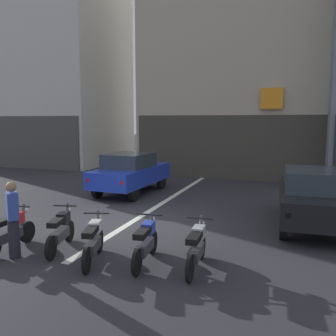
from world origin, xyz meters
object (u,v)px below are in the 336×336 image
Objects in this scene: motorcycle_silver_row_rightmost at (197,247)px; person_by_motorcycles at (13,219)px; car_blue_crossing_near at (131,172)px; motorcycle_white_row_centre at (93,240)px; motorcycle_red_row_leftmost at (11,231)px; motorcycle_blue_row_right_mid at (146,242)px; car_black_parked_kerbside at (314,196)px; motorcycle_black_row_left_mid at (61,230)px.

motorcycle_silver_row_rightmost is 1.00× the size of person_by_motorcycles.
car_blue_crossing_near is 7.13m from person_by_motorcycles.
motorcycle_red_row_leftmost is at bearing -178.77° from motorcycle_white_row_centre.
motorcycle_red_row_leftmost and motorcycle_silver_row_rightmost have the same top height.
motorcycle_blue_row_right_mid is at bearing 13.36° from person_by_motorcycles.
car_black_parked_kerbside is 5.13m from motorcycle_blue_row_right_mid.
motorcycle_silver_row_rightmost is at bearing -121.39° from car_black_parked_kerbside.
motorcycle_red_row_leftmost is 0.67m from person_by_motorcycles.
motorcycle_silver_row_rightmost is (-2.30, -3.77, -0.43)m from car_black_parked_kerbside.
motorcycle_black_row_left_mid and motorcycle_silver_row_rightmost have the same top height.
person_by_motorcycles is (-3.86, -0.73, 0.40)m from motorcycle_silver_row_rightmost.
person_by_motorcycles is (-2.79, -0.66, 0.40)m from motorcycle_blue_row_right_mid.
motorcycle_blue_row_right_mid is (2.14, -0.08, 0.00)m from motorcycle_black_row_left_mid.
motorcycle_red_row_leftmost is 1.00× the size of motorcycle_silver_row_rightmost.
motorcycle_silver_row_rightmost is (1.07, 0.07, 0.00)m from motorcycle_blue_row_right_mid.
motorcycle_silver_row_rightmost is 3.95m from person_by_motorcycles.
motorcycle_silver_row_rightmost is (4.46, -6.38, -0.43)m from car_blue_crossing_near.
car_black_parked_kerbside is 6.68m from motorcycle_black_row_left_mid.
motorcycle_blue_row_right_mid is at bearing 5.71° from motorcycle_red_row_leftmost.
motorcycle_white_row_centre is at bearing -18.30° from motorcycle_black_row_left_mid.
car_black_parked_kerbside is at bearing 36.16° from person_by_motorcycles.
car_black_parked_kerbside is 7.63m from person_by_motorcycles.
car_blue_crossing_near and car_black_parked_kerbside have the same top height.
car_blue_crossing_near is 2.56× the size of motorcycle_black_row_left_mid.
motorcycle_blue_row_right_mid is 1.00× the size of motorcycle_silver_row_rightmost.
car_blue_crossing_near is 1.00× the size of car_black_parked_kerbside.
motorcycle_white_row_centre is 0.97× the size of motorcycle_blue_row_right_mid.
motorcycle_red_row_leftmost is at bearing -159.47° from motorcycle_black_row_left_mid.
person_by_motorcycles reaches higher than motorcycle_blue_row_right_mid.
car_blue_crossing_near is 2.59× the size of motorcycle_white_row_centre.
motorcycle_white_row_centre and motorcycle_blue_row_right_mid have the same top height.
car_blue_crossing_near reaches higher than motorcycle_white_row_centre.
person_by_motorcycles is at bearing -169.31° from motorcycle_silver_row_rightmost.
motorcycle_red_row_leftmost is 1.03× the size of motorcycle_black_row_left_mid.
motorcycle_black_row_left_mid is 1.01× the size of motorcycle_white_row_centre.
car_blue_crossing_near is 2.50× the size of motorcycle_silver_row_rightmost.
car_blue_crossing_near is at bearing 124.94° from motorcycle_silver_row_rightmost.
person_by_motorcycles is (-6.16, -4.50, -0.03)m from car_black_parked_kerbside.
car_blue_crossing_near is 6.50m from motorcycle_black_row_left_mid.
motorcycle_blue_row_right_mid is 1.00× the size of person_by_motorcycles.
motorcycle_red_row_leftmost and motorcycle_white_row_centre have the same top height.
motorcycle_black_row_left_mid and motorcycle_white_row_centre have the same top height.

